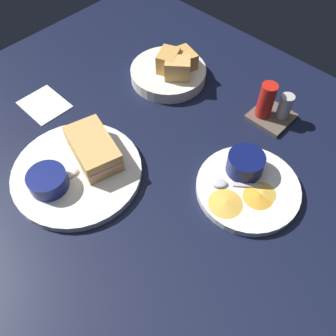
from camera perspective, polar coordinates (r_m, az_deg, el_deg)
ground_plane at (r=78.50cm, az=-5.50°, el=-0.02°), size 110.00×110.00×3.00cm
plate_sandwich_main at (r=76.92cm, az=-14.02°, el=-0.68°), size 26.52×26.52×1.60cm
sandwich_half_near at (r=75.94cm, az=-11.62°, el=3.02°), size 14.69×10.93×4.80cm
ramekin_dark_sauce at (r=74.03cm, az=-18.32°, el=-1.83°), size 7.68×7.68×3.45cm
spoon_by_dark_ramekin at (r=75.89cm, az=-14.17°, el=-0.28°), size 3.01×9.96×0.80cm
plate_chips_companion at (r=74.16cm, az=12.38°, el=-3.11°), size 20.62×20.62×1.60cm
ramekin_light_gravy at (r=73.89cm, az=12.04°, el=0.77°), size 7.42×7.42×4.18cm
spoon_by_gravy_ramekin at (r=72.55cm, az=9.01°, el=-2.42°), size 8.56×7.42×0.80cm
plantain_chip_scatter at (r=71.55cm, az=12.17°, el=-4.58°), size 11.45×14.44×0.60cm
bread_basket_rear at (r=94.40cm, az=0.35°, el=14.93°), size 18.99×18.99×7.83cm
condiment_caddy at (r=86.61cm, az=15.96°, el=9.14°), size 9.00×9.00×9.50cm
paper_napkin_folded at (r=93.53cm, az=-18.80°, el=9.42°), size 11.13×9.16×0.40cm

